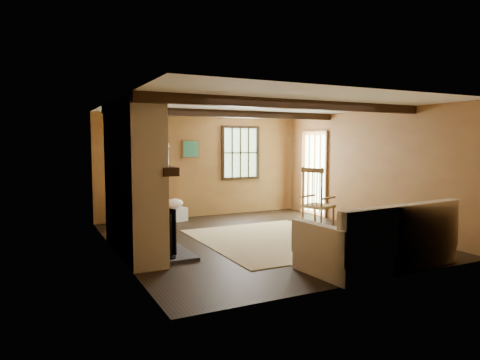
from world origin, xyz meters
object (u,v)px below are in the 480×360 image
laundry_basket (174,214)px  armchair (145,210)px  sofa (381,243)px  fireplace (134,184)px  rocking_chair (317,204)px

laundry_basket → armchair: armchair is taller
laundry_basket → armchair: 0.73m
sofa → armchair: sofa is taller
fireplace → laundry_basket: fireplace is taller
fireplace → rocking_chair: bearing=2.0°
rocking_chair → laundry_basket: (-2.23, 2.25, -0.39)m
armchair → sofa: bearing=94.4°
rocking_chair → fireplace: bearing=72.2°
rocking_chair → armchair: rocking_chair is taller
fireplace → armchair: (0.71, 2.20, -0.77)m
rocking_chair → laundry_basket: bearing=24.9°
fireplace → sofa: 3.81m
rocking_chair → sofa: bearing=144.5°
rocking_chair → laundry_basket: 3.19m
fireplace → sofa: fireplace is taller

